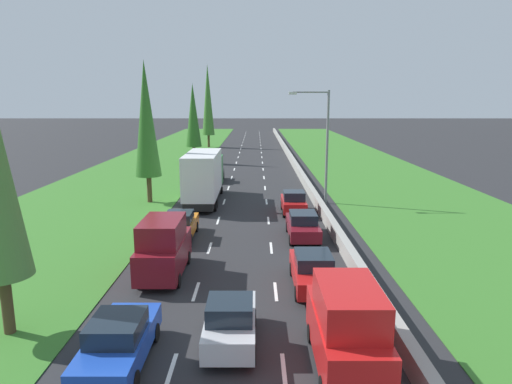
# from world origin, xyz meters

# --- Properties ---
(ground_plane) EXTENTS (300.00, 300.00, 0.00)m
(ground_plane) POSITION_xyz_m (0.00, 60.00, 0.00)
(ground_plane) COLOR #28282B
(ground_plane) RESTS_ON ground
(grass_verge_left) EXTENTS (14.00, 140.00, 0.04)m
(grass_verge_left) POSITION_xyz_m (-12.65, 60.00, 0.02)
(grass_verge_left) COLOR #387528
(grass_verge_left) RESTS_ON ground
(grass_verge_right) EXTENTS (14.00, 140.00, 0.04)m
(grass_verge_right) POSITION_xyz_m (14.35, 60.00, 0.02)
(grass_verge_right) COLOR #387528
(grass_verge_right) RESTS_ON ground
(median_barrier) EXTENTS (0.44, 120.00, 0.85)m
(median_barrier) POSITION_xyz_m (5.70, 60.00, 0.42)
(median_barrier) COLOR #9E9B93
(median_barrier) RESTS_ON ground
(lane_markings) EXTENTS (3.64, 116.00, 0.01)m
(lane_markings) POSITION_xyz_m (0.00, 60.00, 0.01)
(lane_markings) COLOR white
(lane_markings) RESTS_ON ground
(red_van_right_lane) EXTENTS (1.96, 4.90, 2.82)m
(red_van_right_lane) POSITION_xyz_m (3.66, 9.15, 1.40)
(red_van_right_lane) COLOR red
(red_van_right_lane) RESTS_ON ground
(blue_sedan_left_lane) EXTENTS (1.82, 4.50, 1.64)m
(blue_sedan_left_lane) POSITION_xyz_m (-3.42, 9.37, 0.81)
(blue_sedan_left_lane) COLOR #1E47B7
(blue_sedan_left_lane) RESTS_ON ground
(red_sedan_right_lane) EXTENTS (1.82, 4.50, 1.64)m
(red_sedan_right_lane) POSITION_xyz_m (3.42, 15.45, 0.81)
(red_sedan_right_lane) COLOR red
(red_sedan_right_lane) RESTS_ON ground
(maroon_van_left_lane) EXTENTS (1.96, 4.90, 2.82)m
(maroon_van_left_lane) POSITION_xyz_m (-3.49, 16.88, 1.40)
(maroon_van_left_lane) COLOR maroon
(maroon_van_left_lane) RESTS_ON ground
(maroon_sedan_right_lane) EXTENTS (1.82, 4.50, 1.64)m
(maroon_sedan_right_lane) POSITION_xyz_m (3.71, 22.86, 0.81)
(maroon_sedan_right_lane) COLOR maroon
(maroon_sedan_right_lane) RESTS_ON ground
(orange_sedan_left_lane) EXTENTS (1.82, 4.50, 1.64)m
(orange_sedan_left_lane) POSITION_xyz_m (-3.73, 22.90, 0.81)
(orange_sedan_left_lane) COLOR orange
(orange_sedan_left_lane) RESTS_ON ground
(red_hatchback_right_lane) EXTENTS (1.74, 3.90, 1.72)m
(red_hatchback_right_lane) POSITION_xyz_m (3.66, 29.05, 0.84)
(red_hatchback_right_lane) COLOR red
(red_hatchback_right_lane) RESTS_ON ground
(white_box_truck_left_lane) EXTENTS (2.46, 9.40, 4.18)m
(white_box_truck_left_lane) POSITION_xyz_m (-3.33, 32.79, 2.18)
(white_box_truck_left_lane) COLOR black
(white_box_truck_left_lane) RESTS_ON ground
(black_hatchback_left_lane) EXTENTS (1.74, 3.90, 1.72)m
(black_hatchback_left_lane) POSITION_xyz_m (-3.37, 42.81, 0.84)
(black_hatchback_left_lane) COLOR black
(black_hatchback_left_lane) RESTS_ON ground
(silver_hatchback_centre_lane) EXTENTS (1.74, 3.90, 1.72)m
(silver_hatchback_centre_lane) POSITION_xyz_m (0.02, 10.60, 0.84)
(silver_hatchback_centre_lane) COLOR silver
(silver_hatchback_centre_lane) RESTS_ON ground
(poplar_tree_second) EXTENTS (2.08, 2.08, 11.35)m
(poplar_tree_second) POSITION_xyz_m (-7.82, 32.79, 6.73)
(poplar_tree_second) COLOR #4C3823
(poplar_tree_second) RESTS_ON ground
(poplar_tree_third) EXTENTS (2.06, 2.06, 10.42)m
(poplar_tree_third) POSITION_xyz_m (-7.35, 56.74, 6.26)
(poplar_tree_third) COLOR #4C3823
(poplar_tree_third) RESTS_ON ground
(poplar_tree_fourth) EXTENTS (2.16, 2.16, 14.43)m
(poplar_tree_fourth) POSITION_xyz_m (-7.53, 77.56, 8.27)
(poplar_tree_fourth) COLOR #4C3823
(poplar_tree_fourth) RESTS_ON ground
(street_light_mast) EXTENTS (3.20, 0.28, 9.00)m
(street_light_mast) POSITION_xyz_m (6.19, 32.46, 5.23)
(street_light_mast) COLOR gray
(street_light_mast) RESTS_ON ground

